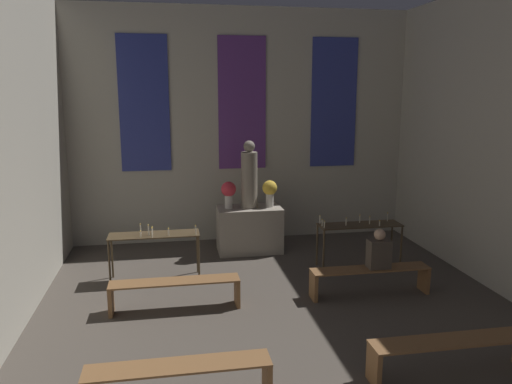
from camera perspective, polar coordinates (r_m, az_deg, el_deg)
The scene contains 12 objects.
wall_back at distance 11.13m, azimuth -1.64°, elevation 7.61°, with size 7.70×0.16×5.09m.
altar at distance 10.49m, azimuth -0.76°, elevation -4.29°, with size 1.32×0.75×0.95m.
statue at distance 10.24m, azimuth -0.78°, elevation 1.72°, with size 0.33×0.33×1.39m.
flower_vase_left at distance 10.23m, azimuth -3.15°, elevation 0.04°, with size 0.31×0.31×0.56m.
flower_vase_right at distance 10.37m, azimuth 1.58°, elevation 0.21°, with size 0.31×0.31×0.56m.
candle_rack_left at distance 9.06m, azimuth -11.54°, elevation -5.33°, with size 1.59×0.48×1.04m.
candle_rack_right at distance 9.72m, azimuth 11.72°, elevation -4.18°, with size 1.59×0.48×1.01m.
pew_second_left at distance 5.73m, azimuth -8.82°, elevation -20.04°, with size 1.99×0.36×0.47m.
pew_second_right at distance 6.56m, azimuth 21.46°, elevation -16.41°, with size 1.99×0.36×0.47m.
pew_back_left at distance 7.91m, azimuth -9.23°, elevation -10.83°, with size 1.99×0.36×0.47m.
pew_back_right at distance 8.53m, azimuth 12.91°, elevation -9.28°, with size 1.99×0.36×0.47m.
person_seated at distance 8.45m, azimuth 13.87°, elevation -6.59°, with size 0.36×0.24×0.66m.
Camera 1 is at (-1.61, -0.54, 3.33)m, focal length 35.00 mm.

